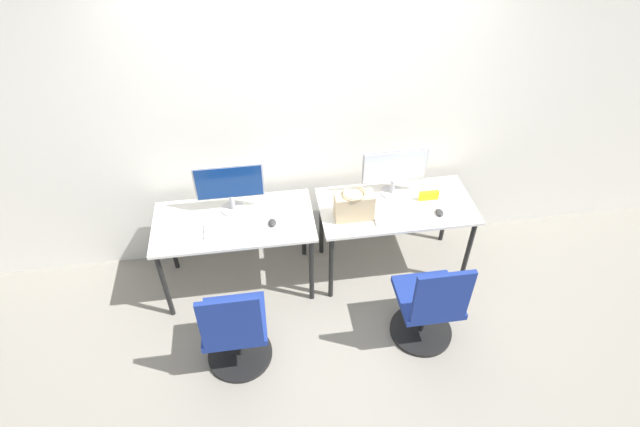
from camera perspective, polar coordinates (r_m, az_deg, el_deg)
ground_plane at (r=4.21m, az=0.25°, el=-9.95°), size 20.00×20.00×0.00m
wall_back at (r=3.87m, az=-1.38°, el=12.15°), size 12.00×0.05×2.80m
desk_left at (r=3.95m, az=-9.73°, el=-1.65°), size 1.24×0.62×0.70m
monitor_left at (r=3.86m, az=-10.28°, el=3.12°), size 0.52×0.19×0.41m
keyboard_left at (r=3.82m, az=-9.85°, el=-1.74°), size 0.44×0.17×0.02m
mouse_left at (r=3.82m, az=-5.47°, el=-1.04°), size 0.06×0.09×0.03m
office_chair_left at (r=3.62m, az=-9.64°, el=-13.24°), size 0.48×0.48×0.88m
desk_right at (r=4.08m, az=8.64°, el=0.15°), size 1.24×0.62×0.70m
monitor_right at (r=4.01m, az=8.49°, el=4.95°), size 0.52×0.19×0.41m
keyboard_right at (r=3.92m, az=9.33°, el=-0.30°), size 0.44×0.17×0.02m
mouse_right at (r=4.00m, az=13.50°, el=0.12°), size 0.06×0.09×0.03m
office_chair_right at (r=3.79m, az=12.34°, el=-10.51°), size 0.48×0.48×0.88m
handbag at (r=3.81m, az=3.91°, el=0.91°), size 0.30×0.18×0.25m
placard_right at (r=4.11m, az=12.34°, el=2.03°), size 0.16×0.03×0.08m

